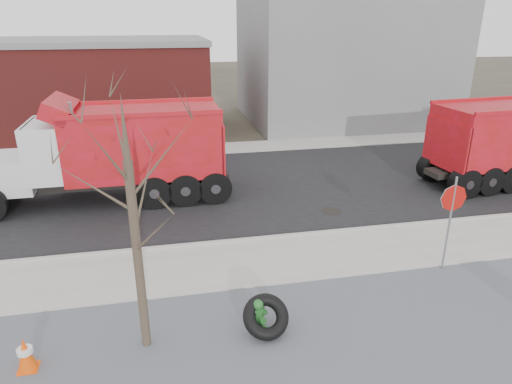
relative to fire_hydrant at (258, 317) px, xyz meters
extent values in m
plane|color=#383328|center=(0.84, 2.64, -0.37)|extent=(120.00, 120.00, 0.00)
cube|color=gray|center=(0.84, -0.86, -0.35)|extent=(60.00, 5.00, 0.03)
cube|color=#9E9B93|center=(0.84, 2.89, -0.34)|extent=(60.00, 2.50, 0.06)
cube|color=#9E9B93|center=(0.84, 4.19, -0.31)|extent=(60.00, 0.15, 0.11)
cube|color=black|center=(0.84, 8.94, -0.36)|extent=(60.00, 9.40, 0.02)
cube|color=#9E9B93|center=(0.84, 14.64, -0.34)|extent=(60.00, 2.00, 0.06)
cube|color=gray|center=(9.84, 20.64, 3.63)|extent=(12.00, 10.00, 8.00)
cube|color=maroon|center=(-9.16, 19.64, 2.13)|extent=(20.00, 8.00, 5.00)
cube|color=gray|center=(-9.16, 19.64, 4.78)|extent=(20.20, 8.20, 0.30)
cylinder|color=#382D23|center=(-2.36, 0.04, 1.63)|extent=(0.18, 0.18, 4.00)
cone|color=#382D23|center=(-2.36, 0.04, 4.23)|extent=(0.14, 0.14, 1.20)
cylinder|color=#2A6928|center=(0.00, 0.01, -0.34)|extent=(0.42, 0.42, 0.06)
cylinder|color=#2A6928|center=(0.00, 0.01, -0.05)|extent=(0.22, 0.22, 0.58)
cylinder|color=#2A6928|center=(0.00, 0.01, 0.21)|extent=(0.29, 0.29, 0.05)
sphere|color=#2A6928|center=(0.00, 0.01, 0.31)|extent=(0.23, 0.23, 0.23)
cylinder|color=#2A6928|center=(0.00, 0.01, 0.41)|extent=(0.05, 0.05, 0.06)
cylinder|color=#2A6928|center=(-0.15, -0.06, 0.04)|extent=(0.15, 0.14, 0.11)
cylinder|color=#2A6928|center=(0.15, 0.07, 0.04)|extent=(0.15, 0.14, 0.11)
cylinder|color=#2A6928|center=(0.06, -0.14, 0.02)|extent=(0.18, 0.16, 0.14)
torus|color=black|center=(0.15, -0.12, 0.07)|extent=(1.07, 1.00, 0.88)
cylinder|color=gray|center=(5.39, 1.53, 0.95)|extent=(0.06, 0.06, 2.64)
cylinder|color=#AC110C|center=(5.39, 1.53, 1.71)|extent=(0.72, 0.04, 0.72)
cube|color=#F54D07|center=(-4.58, -0.23, -0.35)|extent=(0.38, 0.38, 0.04)
cone|color=#F54D07|center=(-4.58, -0.23, 0.01)|extent=(0.36, 0.36, 0.70)
cylinder|color=white|center=(-4.58, -0.23, 0.08)|extent=(0.29, 0.29, 0.10)
cube|color=#B60F24|center=(11.35, 7.29, 1.70)|extent=(5.30, 2.88, 2.25)
cylinder|color=black|center=(10.04, 8.16, 0.22)|extent=(1.15, 0.40, 1.12)
cylinder|color=black|center=(10.21, 6.20, 0.22)|extent=(1.15, 0.40, 1.12)
cube|color=black|center=(-3.80, 8.51, 0.34)|extent=(8.80, 1.04, 0.24)
cube|color=silver|center=(-7.32, 8.47, 0.94)|extent=(2.39, 2.12, 1.18)
cube|color=silver|center=(-5.42, 8.49, 1.70)|extent=(1.75, 2.49, 1.94)
cube|color=black|center=(-6.17, 8.48, 2.23)|extent=(0.07, 2.15, 0.86)
cube|color=#B60F24|center=(-2.40, 8.52, 1.80)|extent=(5.41, 2.64, 2.37)
cylinder|color=silver|center=(-4.56, 7.48, 2.18)|extent=(0.15, 0.15, 2.58)
cylinder|color=black|center=(-7.54, 9.63, 0.24)|extent=(1.19, 0.34, 1.18)
cylinder|color=black|center=(-1.10, 7.50, 0.24)|extent=(1.19, 0.34, 1.18)
cylinder|color=black|center=(-1.12, 9.57, 0.24)|extent=(1.19, 0.34, 1.18)
camera|label=1|loc=(-1.69, -7.96, 6.01)|focal=32.00mm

